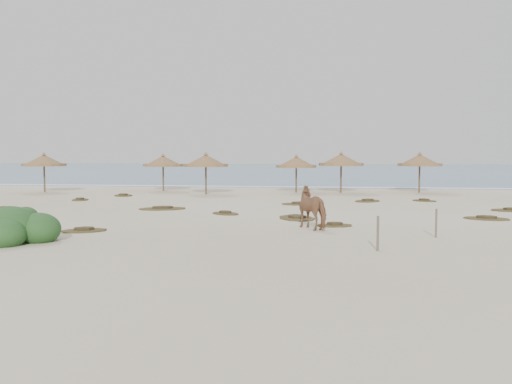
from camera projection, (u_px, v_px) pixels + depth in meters
The scene contains 25 objects.
ground at pixel (239, 223), 24.50m from camera, with size 160.00×160.00×0.00m, color beige.
ocean at pixel (312, 170), 98.59m from camera, with size 200.00×100.00×0.01m, color #2D5D88.
foam_line at pixel (288, 187), 50.18m from camera, with size 70.00×0.60×0.01m, color white.
palapa_0 at pixel (44, 161), 43.44m from camera, with size 4.19×4.19×3.08m.
palapa_1 at pixel (163, 162), 44.83m from camera, with size 3.41×3.41×2.98m.
palapa_2 at pixel (206, 161), 41.35m from camera, with size 3.91×3.91×3.10m.
palapa_3 at pixel (296, 163), 43.10m from camera, with size 3.20×3.20×2.92m.
palapa_4 at pixel (341, 160), 42.77m from camera, with size 3.71×3.71×3.15m.
palapa_5 at pixel (420, 161), 42.96m from camera, with size 3.57×3.57×3.11m.
horse at pixel (315, 207), 22.80m from camera, with size 0.92×2.03×1.71m, color #946243.
fence_post_near at pixel (378, 233), 17.66m from camera, with size 0.08×0.08×1.09m, color brown.
fence_post_far at pixel (436, 223), 20.40m from camera, with size 0.08×0.08×1.04m, color brown.
bush at pixel (12, 228), 19.39m from camera, with size 3.17×2.79×1.42m.
scrub_0 at pixel (6, 209), 30.37m from camera, with size 2.45×2.25×0.16m.
scrub_1 at pixel (163, 208), 30.56m from camera, with size 2.99×2.51×0.16m.
scrub_2 at pixel (225, 213), 28.15m from camera, with size 1.94×1.92×0.16m.
scrub_3 at pixel (300, 204), 33.26m from camera, with size 2.21×1.45×0.16m.
scrub_4 at pixel (487, 218), 25.99m from camera, with size 2.36×1.92×0.16m.
scrub_6 at pixel (123, 195), 39.87m from camera, with size 1.94×2.31×0.16m.
scrub_7 at pixel (368, 201), 35.35m from camera, with size 2.24×2.45×0.16m.
scrub_8 at pixel (80, 199), 36.27m from camera, with size 1.44×1.82×0.16m.
scrub_9 at pixel (297, 218), 26.22m from camera, with size 2.36×2.85×0.16m.
scrub_10 at pixel (424, 200), 35.58m from camera, with size 1.92×1.88×0.16m.
scrub_11 at pixel (84, 230), 22.02m from camera, with size 2.08×1.82×0.16m.
scrub_12 at pixel (334, 225), 23.58m from camera, with size 1.73×1.33×0.16m.
Camera 1 is at (4.12, -24.00, 3.06)m, focal length 40.00 mm.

